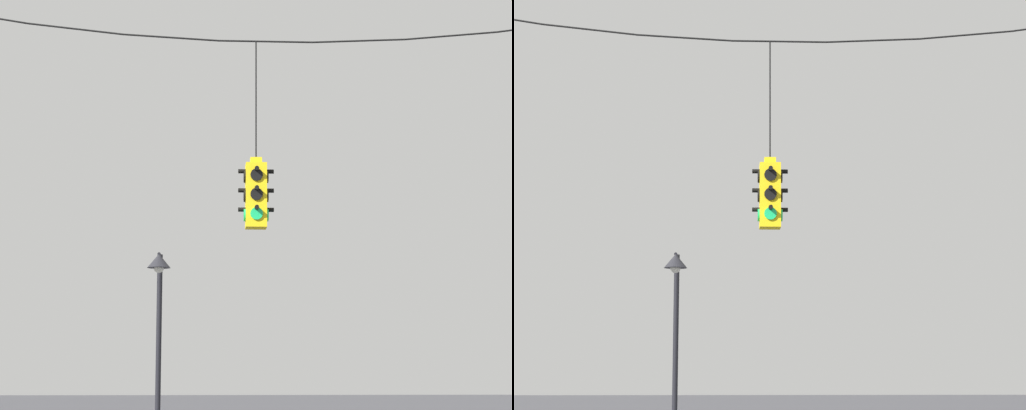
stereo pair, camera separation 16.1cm
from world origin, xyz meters
The scene contains 3 objects.
span_wire centered at (0.00, -0.24, 8.10)m, with size 11.02×0.03×0.51m.
traffic_light_near_left_pole centered at (-0.16, -0.24, 5.35)m, with size 0.58×0.58×3.14m.
street_lamp centered at (-1.97, 5.81, 3.86)m, with size 0.51×0.88×5.10m.
Camera 1 is at (-1.01, -16.15, 2.49)m, focal length 70.00 mm.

